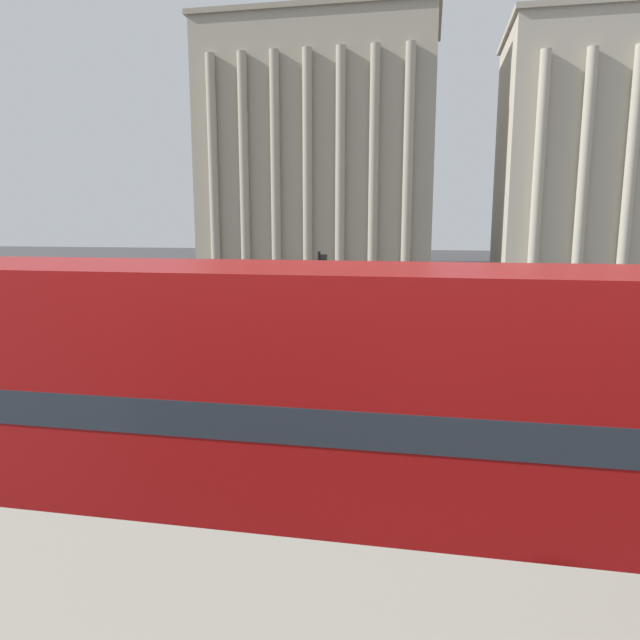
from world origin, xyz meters
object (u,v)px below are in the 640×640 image
object	(u,v)px
plaza_building_right	(628,152)
car_silver	(418,297)
pedestrian_yellow	(164,348)
plaza_building_left	(320,150)
double_decker_bus	(253,399)
car_navy	(596,368)
pedestrian_blue	(360,313)
traffic_light_mid	(321,289)
pedestrian_grey	(391,329)

from	to	relation	value
plaza_building_right	car_silver	distance (m)	34.45
car_silver	pedestrian_yellow	xyz separation A→B (m)	(-7.40, -15.82, 0.28)
plaza_building_left	car_silver	size ratio (longest dim) A/B	5.84
double_decker_bus	car_navy	xyz separation A→B (m)	(7.12, 9.57, -1.66)
car_navy	pedestrian_blue	xyz separation A→B (m)	(-7.54, 6.73, 0.31)
car_silver	pedestrian_blue	size ratio (longest dim) A/B	2.41
plaza_building_left	traffic_light_mid	bearing A→B (deg)	-79.24
double_decker_bus	car_navy	world-z (taller)	double_decker_bus
car_navy	pedestrian_grey	xyz separation A→B (m)	(-6.03, 3.61, 0.24)
pedestrian_yellow	car_silver	bearing A→B (deg)	52.16
plaza_building_left	pedestrian_yellow	bearing A→B (deg)	-85.47
plaza_building_left	pedestrian_grey	size ratio (longest dim) A/B	14.95
plaza_building_right	pedestrian_yellow	world-z (taller)	plaza_building_right
double_decker_bus	plaza_building_right	xyz separation A→B (m)	(20.19, 51.58, 8.89)
car_navy	plaza_building_left	bearing A→B (deg)	88.08
traffic_light_mid	car_navy	bearing A→B (deg)	-17.68
pedestrian_blue	car_silver	bearing A→B (deg)	71.20
double_decker_bus	car_silver	distance (m)	24.52
car_silver	plaza_building_left	bearing A→B (deg)	-90.07
plaza_building_left	pedestrian_blue	world-z (taller)	plaza_building_left
car_navy	pedestrian_blue	bearing A→B (deg)	115.84
pedestrian_yellow	pedestrian_grey	bearing A→B (deg)	21.90
car_navy	pedestrian_grey	distance (m)	7.03
plaza_building_right	traffic_light_mid	bearing A→B (deg)	-118.72
plaza_building_right	car_navy	size ratio (longest dim) A/B	5.47
car_silver	pedestrian_blue	distance (m)	8.41
double_decker_bus	car_silver	bearing A→B (deg)	81.26
plaza_building_left	traffic_light_mid	size ratio (longest dim) A/B	6.47
plaza_building_left	plaza_building_right	bearing A→B (deg)	-2.75
plaza_building_left	double_decker_bus	bearing A→B (deg)	-80.27
pedestrian_blue	plaza_building_left	bearing A→B (deg)	100.06
pedestrian_yellow	car_navy	bearing A→B (deg)	-8.28
double_decker_bus	pedestrian_grey	xyz separation A→B (m)	(1.09, 13.17, -1.42)
car_silver	car_navy	world-z (taller)	same
traffic_light_mid	pedestrian_blue	bearing A→B (deg)	76.98
traffic_light_mid	car_silver	bearing A→B (deg)	75.27
plaza_building_left	pedestrian_yellow	xyz separation A→B (m)	(3.52, -44.42, -11.26)
double_decker_bus	traffic_light_mid	bearing A→B (deg)	91.84
plaza_building_left	plaza_building_right	world-z (taller)	plaza_building_left
plaza_building_right	car_silver	xyz separation A→B (m)	(-18.35, -27.19, -10.54)
double_decker_bus	traffic_light_mid	distance (m)	12.34
car_silver	car_navy	bearing A→B (deg)	88.62
pedestrian_blue	pedestrian_yellow	xyz separation A→B (m)	(-5.15, -7.73, -0.02)
double_decker_bus	pedestrian_blue	distance (m)	16.36
traffic_light_mid	car_silver	world-z (taller)	traffic_light_mid
double_decker_bus	pedestrian_grey	size ratio (longest dim) A/B	6.35
pedestrian_blue	pedestrian_grey	size ratio (longest dim) A/B	1.06
car_navy	pedestrian_blue	distance (m)	10.11
traffic_light_mid	car_navy	xyz separation A→B (m)	(8.47, -2.70, -1.78)
car_navy	pedestrian_grey	size ratio (longest dim) A/B	2.56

